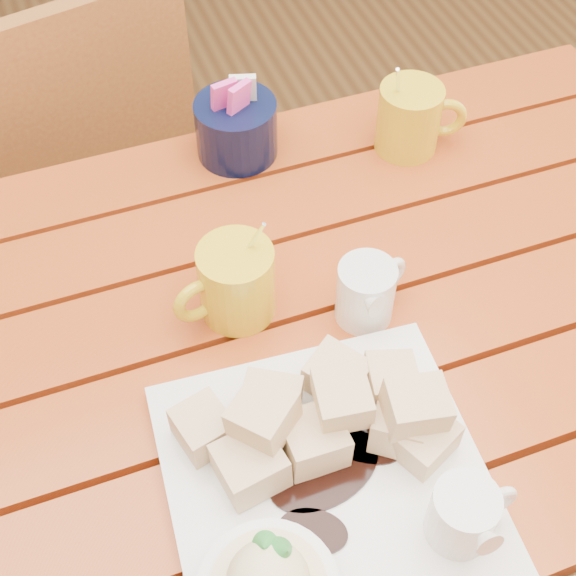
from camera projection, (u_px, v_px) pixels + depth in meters
name	position (u px, v px, depth m)	size (l,w,h in m)	color
table	(287.00, 420.00, 0.92)	(1.20, 0.79, 0.75)	#A13714
dessert_plate	(321.00, 492.00, 0.71)	(0.31, 0.31, 0.12)	white
coffee_mug_left	(234.00, 282.00, 0.85)	(0.12, 0.08, 0.14)	gold
coffee_mug_right	(411.00, 118.00, 1.02)	(0.11, 0.08, 0.14)	gold
cream_pitcher	(368.00, 292.00, 0.85)	(0.09, 0.08, 0.08)	white
sugar_caddy	(236.00, 127.00, 1.02)	(0.10, 0.10, 0.11)	black
chair_far	(62.00, 190.00, 1.37)	(0.50, 0.50, 0.88)	brown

